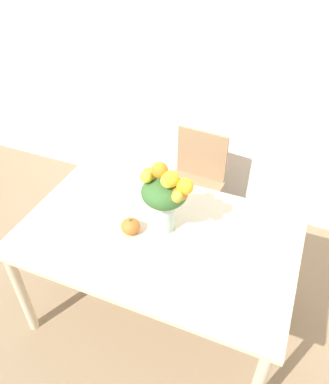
% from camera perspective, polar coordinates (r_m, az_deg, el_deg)
% --- Properties ---
extents(ground_plane, '(12.00, 12.00, 0.00)m').
position_cam_1_polar(ground_plane, '(2.71, -0.90, -17.47)').
color(ground_plane, '#8E7556').
extents(wall_back, '(8.00, 0.06, 2.70)m').
position_cam_1_polar(wall_back, '(2.87, 9.74, 20.16)').
color(wall_back, white).
rests_on(wall_back, ground_plane).
extents(dining_table, '(1.55, 0.98, 0.75)m').
position_cam_1_polar(dining_table, '(2.18, -1.07, -7.78)').
color(dining_table, beige).
rests_on(dining_table, ground_plane).
extents(flower_vase, '(0.29, 0.25, 0.45)m').
position_cam_1_polar(flower_vase, '(1.97, 0.13, -0.48)').
color(flower_vase, '#B2CCBC').
rests_on(flower_vase, dining_table).
extents(pumpkin, '(0.11, 0.11, 0.10)m').
position_cam_1_polar(pumpkin, '(2.10, -5.21, -5.20)').
color(pumpkin, orange).
rests_on(pumpkin, dining_table).
extents(dining_chair_near_window, '(0.45, 0.45, 0.88)m').
position_cam_1_polar(dining_chair_near_window, '(2.91, 4.44, 1.04)').
color(dining_chair_near_window, '#9E7A56').
rests_on(dining_chair_near_window, ground_plane).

